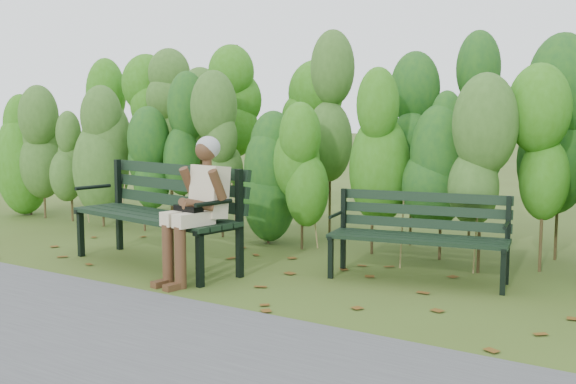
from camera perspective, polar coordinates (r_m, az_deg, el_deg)
The scene contains 7 objects.
ground at distance 6.13m, azimuth -1.78°, elevation -7.31°, with size 80.00×80.00×0.00m, color #3E4C1A.
footpath at distance 4.56m, azimuth -17.98°, elevation -12.55°, with size 60.00×2.50×0.01m, color #474749.
hedge_band at distance 7.56m, azimuth 6.21°, elevation 4.95°, with size 11.04×1.67×2.42m.
leaf_litter at distance 6.07m, azimuth -0.16°, elevation -7.40°, with size 5.69×2.30×0.01m.
bench_left at distance 6.69m, azimuth -10.58°, elevation -1.17°, with size 2.05×0.95×0.99m.
bench_right at distance 6.11m, azimuth 11.08°, elevation -3.09°, with size 1.62×0.78×0.78m.
seated_woman at distance 5.96m, azimuth -7.62°, elevation -0.50°, with size 0.50×0.73×1.28m.
Camera 1 is at (3.36, -4.91, 1.48)m, focal length 42.00 mm.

